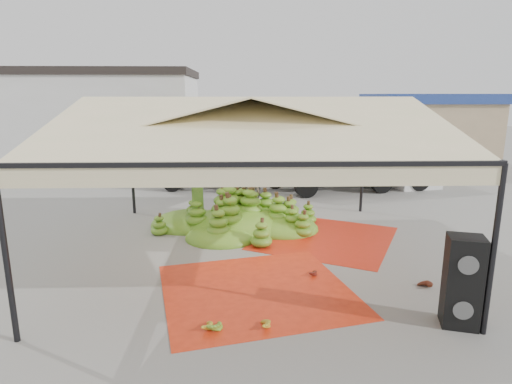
{
  "coord_description": "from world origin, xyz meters",
  "views": [
    {
      "loc": [
        -0.16,
        -10.6,
        4.06
      ],
      "look_at": [
        0.2,
        1.5,
        1.3
      ],
      "focal_mm": 30.0,
      "sensor_mm": 36.0,
      "label": 1
    }
  ],
  "objects_px": {
    "truck_left": "(232,157)",
    "speaker_stack": "(462,282)",
    "vendor": "(251,195)",
    "truck_right": "(364,155)",
    "banana_heap": "(237,209)"
  },
  "relations": [
    {
      "from": "truck_left",
      "to": "speaker_stack",
      "type": "bearing_deg",
      "value": -76.36
    },
    {
      "from": "vendor",
      "to": "truck_left",
      "type": "height_order",
      "value": "truck_left"
    },
    {
      "from": "vendor",
      "to": "truck_right",
      "type": "bearing_deg",
      "value": -137.03
    },
    {
      "from": "truck_left",
      "to": "truck_right",
      "type": "bearing_deg",
      "value": -13.16
    },
    {
      "from": "truck_left",
      "to": "truck_right",
      "type": "relative_size",
      "value": 0.84
    },
    {
      "from": "banana_heap",
      "to": "truck_right",
      "type": "xyz_separation_m",
      "value": [
        5.52,
        5.65,
        0.91
      ]
    },
    {
      "from": "vendor",
      "to": "truck_right",
      "type": "xyz_separation_m",
      "value": [
        5.06,
        4.92,
        0.63
      ]
    },
    {
      "from": "banana_heap",
      "to": "truck_right",
      "type": "distance_m",
      "value": 7.95
    },
    {
      "from": "banana_heap",
      "to": "truck_left",
      "type": "height_order",
      "value": "truck_left"
    },
    {
      "from": "vendor",
      "to": "truck_left",
      "type": "distance_m",
      "value": 5.73
    },
    {
      "from": "speaker_stack",
      "to": "truck_left",
      "type": "distance_m",
      "value": 13.05
    },
    {
      "from": "truck_left",
      "to": "truck_right",
      "type": "height_order",
      "value": "truck_right"
    },
    {
      "from": "truck_left",
      "to": "truck_right",
      "type": "distance_m",
      "value": 5.85
    },
    {
      "from": "truck_right",
      "to": "banana_heap",
      "type": "bearing_deg",
      "value": -146.97
    },
    {
      "from": "banana_heap",
      "to": "speaker_stack",
      "type": "bearing_deg",
      "value": -55.38
    }
  ]
}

